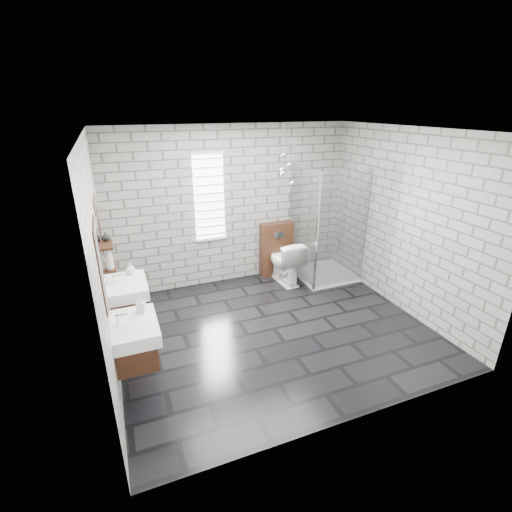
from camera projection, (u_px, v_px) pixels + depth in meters
floor at (274, 329)px, 5.31m from camera, size 4.20×3.60×0.02m
ceiling at (278, 129)px, 4.27m from camera, size 4.20×3.60×0.02m
wall_back at (232, 207)px, 6.34m from camera, size 4.20×0.02×2.70m
wall_front at (362, 305)px, 3.23m from camera, size 4.20×0.02×2.70m
wall_left at (101, 264)px, 4.07m from camera, size 0.02×3.60×2.70m
wall_right at (405, 222)px, 5.51m from camera, size 0.02×3.60×2.70m
vanity_left at (131, 331)px, 3.92m from camera, size 0.47×0.70×1.57m
vanity_right at (125, 289)px, 4.80m from camera, size 0.47×0.70×1.57m
shelf_lower at (109, 267)px, 4.06m from camera, size 0.14×0.30×0.03m
shelf_upper at (106, 245)px, 3.96m from camera, size 0.14×0.30×0.03m
window at (209, 198)px, 6.11m from camera, size 0.56×0.05×1.48m
cistern_panel at (276, 249)px, 6.85m from camera, size 0.60×0.20×1.00m
flush_plate at (279, 235)px, 6.64m from camera, size 0.18×0.01×0.12m
shower_enclosure at (324, 253)px, 6.64m from camera, size 1.00×1.00×2.03m
pendant_cluster at (286, 168)px, 6.00m from camera, size 0.29×0.22×0.97m
toilet at (285, 261)px, 6.56m from camera, size 0.49×0.80×0.79m
soap_bottle_a at (141, 304)px, 4.06m from camera, size 0.11×0.11×0.19m
soap_bottle_b at (130, 268)px, 4.99m from camera, size 0.13×0.13×0.16m
soap_bottle_c at (109, 259)px, 3.94m from camera, size 0.10×0.10×0.23m
vase at (106, 236)px, 4.03m from camera, size 0.11×0.11×0.10m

